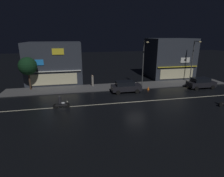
% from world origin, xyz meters
% --- Properties ---
extents(ground_plane, '(140.00, 140.00, 0.00)m').
position_xyz_m(ground_plane, '(0.00, 0.00, 0.00)').
color(ground_plane, black).
extents(lane_divider_stripe, '(34.12, 0.16, 0.01)m').
position_xyz_m(lane_divider_stripe, '(0.00, 0.00, 0.01)').
color(lane_divider_stripe, beige).
rests_on(lane_divider_stripe, ground).
extents(sidewalk_far, '(35.91, 3.75, 0.14)m').
position_xyz_m(sidewalk_far, '(0.00, 7.06, 0.07)').
color(sidewalk_far, '#4C4C4F').
rests_on(sidewalk_far, ground).
extents(storefront_left_block, '(8.12, 6.58, 7.49)m').
position_xyz_m(storefront_left_block, '(10.77, 12.15, 3.74)').
color(storefront_left_block, '#2D333D').
rests_on(storefront_left_block, ground).
extents(storefront_center_block, '(9.09, 6.87, 6.95)m').
position_xyz_m(storefront_center_block, '(-10.77, 12.29, 3.47)').
color(storefront_center_block, '#2D333D').
rests_on(storefront_center_block, ground).
extents(streetlamp_west, '(0.44, 1.64, 7.10)m').
position_xyz_m(streetlamp_west, '(3.37, 6.69, 4.33)').
color(streetlamp_west, '#47494C').
rests_on(streetlamp_west, sidewalk_far).
extents(streetlamp_mid, '(0.44, 1.64, 7.06)m').
position_xyz_m(streetlamp_mid, '(12.54, 7.24, 4.31)').
color(streetlamp_mid, '#47494C').
rests_on(streetlamp_mid, sidewalk_far).
extents(pedestrian_on_sidewalk, '(0.35, 0.35, 1.80)m').
position_xyz_m(pedestrian_on_sidewalk, '(-4.70, 7.99, 0.97)').
color(pedestrian_on_sidewalk, gray).
rests_on(pedestrian_on_sidewalk, sidewalk_far).
extents(street_tree, '(2.64, 2.64, 4.91)m').
position_xyz_m(street_tree, '(-14.14, 7.81, 3.71)').
color(street_tree, '#473323').
rests_on(street_tree, sidewalk_far).
extents(parked_car_near_kerb, '(4.30, 1.98, 1.67)m').
position_xyz_m(parked_car_near_kerb, '(11.96, 3.76, 0.87)').
color(parked_car_near_kerb, black).
rests_on(parked_car_near_kerb, ground).
extents(parked_car_trailing, '(4.30, 1.98, 1.67)m').
position_xyz_m(parked_car_trailing, '(-0.22, 4.10, 0.87)').
color(parked_car_trailing, black).
rests_on(parked_car_trailing, ground).
extents(motorcycle_following, '(1.90, 0.60, 1.52)m').
position_xyz_m(motorcycle_following, '(-9.13, -0.28, 0.63)').
color(motorcycle_following, black).
rests_on(motorcycle_following, ground).
extents(traffic_cone, '(0.36, 0.36, 0.55)m').
position_xyz_m(traffic_cone, '(3.49, 4.51, 0.28)').
color(traffic_cone, orange).
rests_on(traffic_cone, ground).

